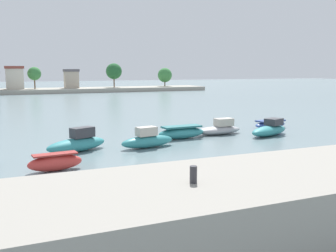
{
  "coord_description": "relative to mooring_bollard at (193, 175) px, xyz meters",
  "views": [
    {
      "loc": [
        -9.34,
        -21.06,
        6.55
      ],
      "look_at": [
        5.3,
        12.8,
        1.19
      ],
      "focal_mm": 41.97,
      "sensor_mm": 36.0,
      "label": 1
    }
  ],
  "objects": [
    {
      "name": "mooring_buoy_0",
      "position": [
        11.91,
        26.45,
        -2.73
      ],
      "size": [
        0.33,
        0.33,
        0.33
      ],
      "primitive_type": "sphere",
      "color": "yellow",
      "rests_on": "ground"
    },
    {
      "name": "ground_plane",
      "position": [
        3.23,
        9.18,
        -2.9
      ],
      "size": [
        400.0,
        400.0,
        0.0
      ],
      "primitive_type": "plane",
      "color": "slate"
    },
    {
      "name": "moored_boat_5",
      "position": [
        14.22,
        22.08,
        -2.36
      ],
      "size": [
        5.17,
        2.06,
        1.6
      ],
      "rotation": [
        0.0,
        0.0,
        0.03
      ],
      "color": "#9E9EA3",
      "rests_on": "ground"
    },
    {
      "name": "moored_boat_4",
      "position": [
        9.67,
        21.35,
        -2.31
      ],
      "size": [
        4.83,
        1.81,
        1.23
      ],
      "rotation": [
        0.0,
        0.0,
        0.05
      ],
      "color": "teal",
      "rests_on": "ground"
    },
    {
      "name": "mooring_bollard",
      "position": [
        0.0,
        0.0,
        0.0
      ],
      "size": [
        0.26,
        0.26,
        0.61
      ],
      "primitive_type": "cylinder",
      "color": "#2D2D33",
      "rests_on": "seawall_embankment"
    },
    {
      "name": "moored_boat_1",
      "position": [
        -2.97,
        13.83,
        -2.34
      ],
      "size": [
        3.6,
        1.4,
        1.15
      ],
      "rotation": [
        0.0,
        0.0,
        0.1
      ],
      "color": "#C63833",
      "rests_on": "ground"
    },
    {
      "name": "moored_boat_3",
      "position": [
        5.18,
        18.58,
        -2.26
      ],
      "size": [
        5.01,
        2.19,
        1.77
      ],
      "rotation": [
        0.0,
        0.0,
        0.16
      ],
      "color": "teal",
      "rests_on": "ground"
    },
    {
      "name": "seawall_embankment",
      "position": [
        3.23,
        0.21,
        -1.6
      ],
      "size": [
        89.57,
        6.18,
        2.59
      ],
      "primitive_type": "cube",
      "color": "gray",
      "rests_on": "ground"
    },
    {
      "name": "moored_boat_6",
      "position": [
        18.44,
        19.42,
        -2.29
      ],
      "size": [
        5.59,
        3.52,
        1.65
      ],
      "rotation": [
        0.0,
        0.0,
        0.36
      ],
      "color": "teal",
      "rests_on": "ground"
    },
    {
      "name": "moored_boat_2",
      "position": [
        -0.5,
        19.37,
        -2.23
      ],
      "size": [
        5.59,
        3.72,
        1.9
      ],
      "rotation": [
        0.0,
        0.0,
        0.41
      ],
      "color": "teal",
      "rests_on": "ground"
    },
    {
      "name": "moored_boat_7",
      "position": [
        21.77,
        23.59,
        -2.48
      ],
      "size": [
        4.46,
        2.21,
        0.89
      ],
      "rotation": [
        0.0,
        0.0,
        0.14
      ],
      "color": "#3856A8",
      "rests_on": "ground"
    },
    {
      "name": "distant_shoreline",
      "position": [
        2.53,
        101.67,
        -0.66
      ],
      "size": [
        99.67,
        11.45,
        8.25
      ],
      "color": "#9E998C",
      "rests_on": "ground"
    }
  ]
}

